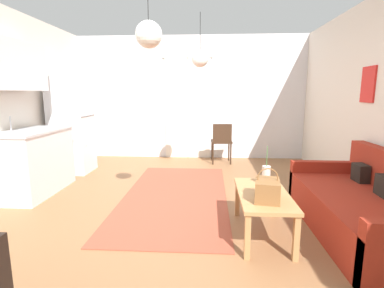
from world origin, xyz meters
The scene contains 12 objects.
ground_plane centered at (0.00, 0.00, -0.05)m, with size 5.53×7.23×0.10m, color #8E603D.
wall_back centered at (0.00, 3.36, 1.32)m, with size 5.13×0.13×2.65m.
area_rug centered at (-0.05, 0.82, 0.01)m, with size 1.42×2.95×0.01m, color #9E4733.
couch centered at (2.06, -0.18, 0.26)m, with size 0.92×1.91×0.83m.
coffee_table centered at (0.97, -0.25, 0.39)m, with size 0.50×1.00×0.45m.
bamboo_vase centered at (1.04, 0.00, 0.56)m, with size 0.09×0.09×0.43m.
handbag centered at (0.97, -0.46, 0.55)m, with size 0.27×0.34×0.31m.
refrigerator centered at (-2.07, 1.99, 0.86)m, with size 0.65×0.61×1.71m.
kitchen_counter centered at (-2.13, 0.83, 0.80)m, with size 0.64×1.22×2.13m.
accent_chair centered at (0.67, 2.79, 0.48)m, with size 0.44×0.42×0.83m.
pendant_lamp_near centered at (-0.19, -0.07, 2.01)m, with size 0.27×0.27×0.78m.
pendant_lamp_far centered at (0.27, 1.59, 1.96)m, with size 0.27×0.27×0.82m.
Camera 1 is at (0.43, -3.05, 1.44)m, focal length 26.93 mm.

